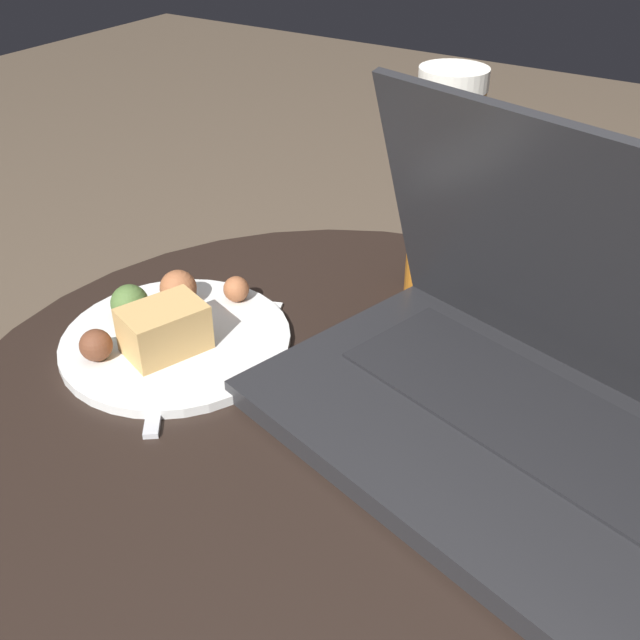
# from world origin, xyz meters

# --- Properties ---
(table) EXTENTS (0.66, 0.66, 0.50)m
(table) POSITION_xyz_m (0.00, 0.00, 0.36)
(table) COLOR #515156
(table) RESTS_ON ground_plane
(napkin) EXTENTS (0.17, 0.15, 0.00)m
(napkin) POSITION_xyz_m (-0.18, 0.03, 0.50)
(napkin) COLOR white
(napkin) RESTS_ON table
(laptop) EXTENTS (0.41, 0.32, 0.24)m
(laptop) POSITION_xyz_m (0.12, 0.05, 0.55)
(laptop) COLOR #232326
(laptop) RESTS_ON table
(beer_glass) EXTENTS (0.06, 0.06, 0.22)m
(beer_glass) POSITION_xyz_m (-0.02, 0.21, 0.61)
(beer_glass) COLOR #C6701E
(beer_glass) RESTS_ON table
(snack_plate) EXTENTS (0.21, 0.21, 0.05)m
(snack_plate) POSITION_xyz_m (-0.18, 0.00, 0.52)
(snack_plate) COLOR silver
(snack_plate) RESTS_ON table
(fork) EXTENTS (0.13, 0.17, 0.00)m
(fork) POSITION_xyz_m (-0.18, -0.02, 0.50)
(fork) COLOR silver
(fork) RESTS_ON table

